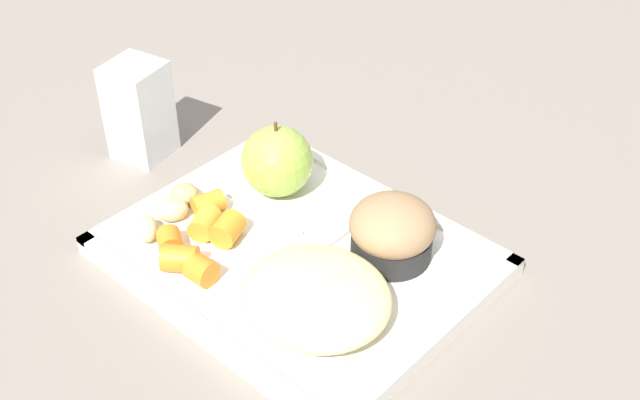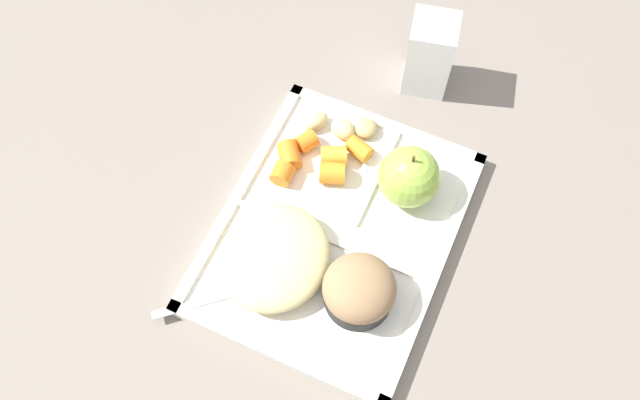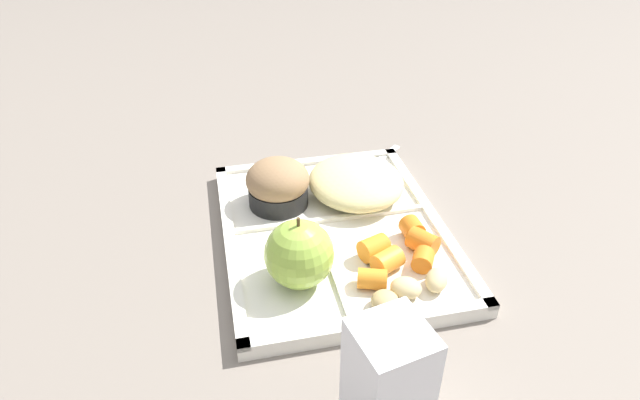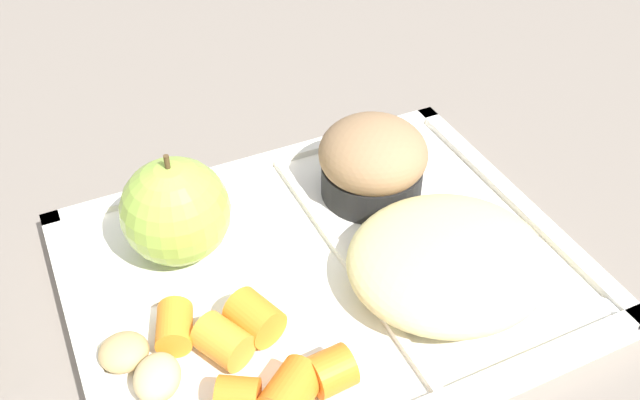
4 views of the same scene
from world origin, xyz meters
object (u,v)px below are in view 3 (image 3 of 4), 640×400
(bran_muffin, at_px, (278,184))
(milk_carton, at_px, (388,381))
(lunch_tray, at_px, (334,232))
(green_apple, at_px, (299,254))
(plastic_fork, at_px, (367,170))

(bran_muffin, bearing_deg, milk_carton, -173.10)
(lunch_tray, relative_size, bran_muffin, 4.14)
(green_apple, relative_size, plastic_fork, 0.66)
(green_apple, height_order, bran_muffin, green_apple)
(green_apple, xyz_separation_m, bran_muffin, (0.15, -0.00, -0.01))
(lunch_tray, xyz_separation_m, plastic_fork, (0.13, -0.08, 0.01))
(milk_carton, bearing_deg, bran_muffin, -5.31)
(lunch_tray, bearing_deg, milk_carton, 175.96)
(bran_muffin, bearing_deg, lunch_tray, -139.72)
(bran_muffin, bearing_deg, plastic_fork, -67.68)
(green_apple, bearing_deg, bran_muffin, -0.00)
(green_apple, height_order, milk_carton, milk_carton)
(green_apple, bearing_deg, lunch_tray, -34.90)
(bran_muffin, bearing_deg, green_apple, 180.00)
(bran_muffin, xyz_separation_m, plastic_fork, (0.06, -0.14, -0.03))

